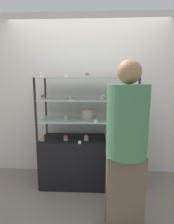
# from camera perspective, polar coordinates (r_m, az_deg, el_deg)

# --- Properties ---
(ground_plane) EXTENTS (20.00, 20.00, 0.00)m
(ground_plane) POSITION_cam_1_polar(r_m,az_deg,el_deg) (2.93, -0.00, -21.95)
(ground_plane) COLOR gray
(back_wall) EXTENTS (8.00, 0.05, 2.60)m
(back_wall) POSITION_cam_1_polar(r_m,az_deg,el_deg) (2.90, 0.36, 5.05)
(back_wall) COLOR silver
(back_wall) RESTS_ON ground_plane
(display_base) EXTENTS (1.36, 0.52, 0.71)m
(display_base) POSITION_cam_1_polar(r_m,az_deg,el_deg) (2.76, -0.00, -15.65)
(display_base) COLOR black
(display_base) RESTS_ON ground_plane
(display_riser_lower) EXTENTS (1.36, 0.52, 0.30)m
(display_riser_lower) POSITION_cam_1_polar(r_m,az_deg,el_deg) (2.55, -0.00, -2.65)
(display_riser_lower) COLOR black
(display_riser_lower) RESTS_ON display_base
(display_riser_middle) EXTENTS (1.36, 0.52, 0.30)m
(display_riser_middle) POSITION_cam_1_polar(r_m,az_deg,el_deg) (2.50, -0.00, 3.96)
(display_riser_middle) COLOR black
(display_riser_middle) RESTS_ON display_riser_lower
(display_riser_upper) EXTENTS (1.36, 0.52, 0.30)m
(display_riser_upper) POSITION_cam_1_polar(r_m,az_deg,el_deg) (2.49, -0.00, 10.74)
(display_riser_upper) COLOR black
(display_riser_upper) RESTS_ON display_riser_middle
(layer_cake_centerpiece) EXTENTS (0.17, 0.17, 0.13)m
(layer_cake_centerpiece) POSITION_cam_1_polar(r_m,az_deg,el_deg) (2.62, 0.02, -0.45)
(layer_cake_centerpiece) COLOR beige
(layer_cake_centerpiece) RESTS_ON display_riser_lower
(sheet_cake_frosted) EXTENTS (0.24, 0.14, 0.07)m
(sheet_cake_frosted) POSITION_cam_1_polar(r_m,az_deg,el_deg) (2.63, 8.49, -7.91)
(sheet_cake_frosted) COLOR brown
(sheet_cake_frosted) RESTS_ON display_base
(cupcake_0) EXTENTS (0.06, 0.06, 0.08)m
(cupcake_0) POSITION_cam_1_polar(r_m,az_deg,el_deg) (2.58, -14.40, -8.38)
(cupcake_0) COLOR #CCB28C
(cupcake_0) RESTS_ON display_base
(cupcake_1) EXTENTS (0.06, 0.06, 0.08)m
(cupcake_1) POSITION_cam_1_polar(r_m,az_deg,el_deg) (2.55, -6.94, -8.34)
(cupcake_1) COLOR beige
(cupcake_1) RESTS_ON display_base
(cupcake_2) EXTENTS (0.06, 0.06, 0.08)m
(cupcake_2) POSITION_cam_1_polar(r_m,az_deg,el_deg) (2.53, -0.23, -8.43)
(cupcake_2) COLOR beige
(cupcake_2) RESTS_ON display_base
(cupcake_3) EXTENTS (0.06, 0.06, 0.08)m
(cupcake_3) POSITION_cam_1_polar(r_m,az_deg,el_deg) (2.59, 13.77, -8.32)
(cupcake_3) COLOR #CCB28C
(cupcake_3) RESTS_ON display_base
(price_tag_0) EXTENTS (0.04, 0.00, 0.04)m
(price_tag_0) POSITION_cam_1_polar(r_m,az_deg,el_deg) (2.40, -2.42, -9.90)
(price_tag_0) COLOR white
(price_tag_0) RESTS_ON display_base
(cupcake_4) EXTENTS (0.05, 0.05, 0.07)m
(cupcake_4) POSITION_cam_1_polar(r_m,az_deg,el_deg) (2.54, -14.38, -1.91)
(cupcake_4) COLOR #CCB28C
(cupcake_4) RESTS_ON display_riser_lower
(cupcake_5) EXTENTS (0.05, 0.05, 0.07)m
(cupcake_5) POSITION_cam_1_polar(r_m,az_deg,el_deg) (2.51, -6.95, -1.82)
(cupcake_5) COLOR white
(cupcake_5) RESTS_ON display_riser_lower
(cupcake_6) EXTENTS (0.05, 0.05, 0.07)m
(cupcake_6) POSITION_cam_1_polar(r_m,az_deg,el_deg) (2.46, 6.91, -2.07)
(cupcake_6) COLOR white
(cupcake_6) RESTS_ON display_riser_lower
(cupcake_7) EXTENTS (0.05, 0.05, 0.07)m
(cupcake_7) POSITION_cam_1_polar(r_m,az_deg,el_deg) (2.55, 14.27, -1.88)
(cupcake_7) COLOR beige
(cupcake_7) RESTS_ON display_riser_lower
(price_tag_1) EXTENTS (0.04, 0.00, 0.04)m
(price_tag_1) POSITION_cam_1_polar(r_m,az_deg,el_deg) (2.30, 2.81, -3.05)
(price_tag_1) COLOR white
(price_tag_1) RESTS_ON display_riser_lower
(cupcake_8) EXTENTS (0.05, 0.05, 0.07)m
(cupcake_8) POSITION_cam_1_polar(r_m,az_deg,el_deg) (2.52, -14.26, 4.81)
(cupcake_8) COLOR #CCB28C
(cupcake_8) RESTS_ON display_riser_middle
(cupcake_9) EXTENTS (0.05, 0.05, 0.07)m
(cupcake_9) POSITION_cam_1_polar(r_m,az_deg,el_deg) (2.45, -5.32, 4.93)
(cupcake_9) COLOR beige
(cupcake_9) RESTS_ON display_riser_middle
(cupcake_10) EXTENTS (0.05, 0.05, 0.07)m
(cupcake_10) POSITION_cam_1_polar(r_m,az_deg,el_deg) (2.43, 5.10, 4.91)
(cupcake_10) COLOR beige
(cupcake_10) RESTS_ON display_riser_middle
(cupcake_11) EXTENTS (0.05, 0.05, 0.07)m
(cupcake_11) POSITION_cam_1_polar(r_m,az_deg,el_deg) (2.43, 14.92, 4.61)
(cupcake_11) COLOR white
(cupcake_11) RESTS_ON display_riser_middle
(price_tag_2) EXTENTS (0.04, 0.00, 0.04)m
(price_tag_2) POSITION_cam_1_polar(r_m,az_deg,el_deg) (2.26, 7.11, 4.23)
(price_tag_2) COLOR white
(price_tag_2) RESTS_ON display_riser_middle
(cupcake_12) EXTENTS (0.05, 0.05, 0.07)m
(cupcake_12) POSITION_cam_1_polar(r_m,az_deg,el_deg) (2.50, -14.77, 11.57)
(cupcake_12) COLOR beige
(cupcake_12) RESTS_ON display_riser_upper
(cupcake_13) EXTENTS (0.05, 0.05, 0.07)m
(cupcake_13) POSITION_cam_1_polar(r_m,az_deg,el_deg) (2.42, 0.07, 11.96)
(cupcake_13) COLOR #CCB28C
(cupcake_13) RESTS_ON display_riser_upper
(cupcake_14) EXTENTS (0.05, 0.05, 0.07)m
(cupcake_14) POSITION_cam_1_polar(r_m,az_deg,el_deg) (2.45, 14.64, 11.62)
(cupcake_14) COLOR beige
(cupcake_14) RESTS_ON display_riser_upper
(price_tag_3) EXTENTS (0.04, 0.00, 0.04)m
(price_tag_3) POSITION_cam_1_polar(r_m,az_deg,el_deg) (2.27, -6.87, 11.71)
(price_tag_3) COLOR white
(price_tag_3) RESTS_ON display_riser_upper
(customer_figure) EXTENTS (0.41, 0.41, 1.75)m
(customer_figure) POSITION_cam_1_polar(r_m,az_deg,el_deg) (1.83, 12.75, -9.90)
(customer_figure) COLOR brown
(customer_figure) RESTS_ON ground_plane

